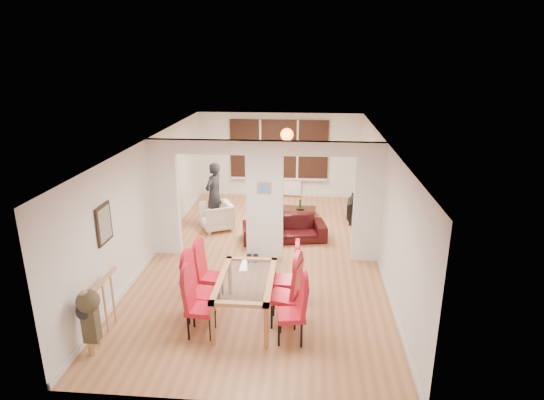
# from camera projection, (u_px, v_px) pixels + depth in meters

# --- Properties ---
(floor) EXTENTS (5.00, 9.00, 0.01)m
(floor) POSITION_uv_depth(u_px,v_px,m) (265.00, 255.00, 10.18)
(floor) COLOR #B27347
(floor) RESTS_ON ground
(room_walls) EXTENTS (5.00, 9.00, 2.60)m
(room_walls) POSITION_uv_depth(u_px,v_px,m) (265.00, 200.00, 9.78)
(room_walls) COLOR silver
(room_walls) RESTS_ON floor
(divider_wall) EXTENTS (5.00, 0.18, 2.60)m
(divider_wall) POSITION_uv_depth(u_px,v_px,m) (265.00, 200.00, 9.78)
(divider_wall) COLOR white
(divider_wall) RESTS_ON floor
(bay_window_blinds) EXTENTS (3.00, 0.08, 1.80)m
(bay_window_blinds) POSITION_uv_depth(u_px,v_px,m) (279.00, 149.00, 13.92)
(bay_window_blinds) COLOR black
(bay_window_blinds) RESTS_ON room_walls
(radiator) EXTENTS (1.40, 0.08, 0.50)m
(radiator) POSITION_uv_depth(u_px,v_px,m) (279.00, 187.00, 14.26)
(radiator) COLOR white
(radiator) RESTS_ON floor
(pendant_light) EXTENTS (0.36, 0.36, 0.36)m
(pendant_light) POSITION_uv_depth(u_px,v_px,m) (287.00, 135.00, 12.62)
(pendant_light) COLOR orange
(pendant_light) RESTS_ON room_walls
(stair_newel) EXTENTS (0.40, 1.20, 1.10)m
(stair_newel) POSITION_uv_depth(u_px,v_px,m) (103.00, 305.00, 7.16)
(stair_newel) COLOR tan
(stair_newel) RESTS_ON floor
(wall_poster) EXTENTS (0.04, 0.52, 0.67)m
(wall_poster) POSITION_uv_depth(u_px,v_px,m) (104.00, 224.00, 7.61)
(wall_poster) COLOR gray
(wall_poster) RESTS_ON room_walls
(pillar_photo) EXTENTS (0.30, 0.03, 0.25)m
(pillar_photo) POSITION_uv_depth(u_px,v_px,m) (264.00, 188.00, 9.59)
(pillar_photo) COLOR #4C8CD8
(pillar_photo) RESTS_ON divider_wall
(dining_table) EXTENTS (0.93, 1.64, 0.77)m
(dining_table) POSITION_uv_depth(u_px,v_px,m) (246.00, 299.00, 7.66)
(dining_table) COLOR #AD6C3F
(dining_table) RESTS_ON floor
(dining_chair_la) EXTENTS (0.47, 0.47, 1.08)m
(dining_chair_la) POSITION_uv_depth(u_px,v_px,m) (201.00, 304.00, 7.19)
(dining_chair_la) COLOR #B61224
(dining_chair_la) RESTS_ON floor
(dining_chair_lb) EXTENTS (0.51, 0.51, 1.12)m
(dining_chair_lb) POSITION_uv_depth(u_px,v_px,m) (201.00, 289.00, 7.61)
(dining_chair_lb) COLOR #B61224
(dining_chair_lb) RESTS_ON floor
(dining_chair_lc) EXTENTS (0.48, 0.48, 1.06)m
(dining_chair_lc) POSITION_uv_depth(u_px,v_px,m) (211.00, 273.00, 8.21)
(dining_chair_lc) COLOR #B61224
(dining_chair_lc) RESTS_ON floor
(dining_chair_ra) EXTENTS (0.49, 0.49, 1.07)m
(dining_chair_ra) POSITION_uv_depth(u_px,v_px,m) (291.00, 310.00, 7.04)
(dining_chair_ra) COLOR #B61224
(dining_chair_ra) RESTS_ON floor
(dining_chair_rb) EXTENTS (0.56, 0.56, 1.15)m
(dining_chair_rb) POSITION_uv_depth(u_px,v_px,m) (284.00, 292.00, 7.48)
(dining_chair_rb) COLOR #B61224
(dining_chair_rb) RESTS_ON floor
(dining_chair_rc) EXTENTS (0.45, 0.45, 1.11)m
(dining_chair_rc) POSITION_uv_depth(u_px,v_px,m) (285.00, 276.00, 8.06)
(dining_chair_rc) COLOR #B61224
(dining_chair_rc) RESTS_ON floor
(sofa) EXTENTS (2.10, 1.12, 0.58)m
(sofa) POSITION_uv_depth(u_px,v_px,m) (284.00, 228.00, 10.95)
(sofa) COLOR black
(sofa) RESTS_ON floor
(armchair) EXTENTS (1.01, 1.02, 0.70)m
(armchair) POSITION_uv_depth(u_px,v_px,m) (217.00, 216.00, 11.59)
(armchair) COLOR beige
(armchair) RESTS_ON floor
(person) EXTENTS (0.71, 0.60, 1.65)m
(person) POSITION_uv_depth(u_px,v_px,m) (214.00, 194.00, 11.81)
(person) COLOR black
(person) RESTS_ON floor
(television) EXTENTS (1.05, 0.27, 0.60)m
(television) POSITION_uv_depth(u_px,v_px,m) (347.00, 209.00, 12.31)
(television) COLOR black
(television) RESTS_ON floor
(coffee_table) EXTENTS (1.14, 0.63, 0.25)m
(coffee_table) POSITION_uv_depth(u_px,v_px,m) (296.00, 213.00, 12.51)
(coffee_table) COLOR #321911
(coffee_table) RESTS_ON floor
(bottle) EXTENTS (0.07, 0.07, 0.28)m
(bottle) POSITION_uv_depth(u_px,v_px,m) (300.00, 204.00, 12.39)
(bottle) COLOR #143F19
(bottle) RESTS_ON coffee_table
(bowl) EXTENTS (0.22, 0.22, 0.05)m
(bowl) POSITION_uv_depth(u_px,v_px,m) (300.00, 209.00, 12.36)
(bowl) COLOR #321911
(bowl) RESTS_ON coffee_table
(shoes) EXTENTS (0.24, 0.26, 0.10)m
(shoes) POSITION_uv_depth(u_px,v_px,m) (252.00, 258.00, 9.91)
(shoes) COLOR black
(shoes) RESTS_ON floor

